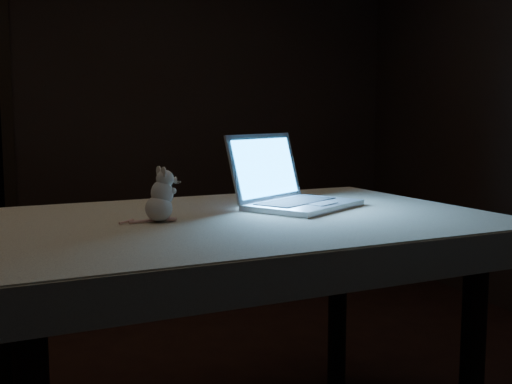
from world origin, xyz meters
name	(u,v)px	position (x,y,z in m)	size (l,w,h in m)	color
back_wall	(98,98)	(0.00, 2.50, 1.30)	(4.50, 0.04, 2.60)	black
table	(232,346)	(0.16, -0.28, 0.42)	(1.58, 1.02, 0.85)	black
tablecloth	(211,232)	(0.10, -0.23, 0.80)	(1.69, 1.13, 0.11)	beige
laptop	(304,171)	(0.46, -0.16, 0.99)	(0.39, 0.34, 0.27)	silver
plush_mouse	(159,195)	(-0.08, -0.29, 0.94)	(0.12, 0.12, 0.17)	silver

